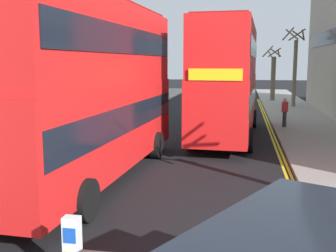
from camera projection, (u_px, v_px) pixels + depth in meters
The scene contains 10 objects.
sidewalk_right at pixel (335, 154), 16.80m from camera, with size 4.00×80.00×0.14m, color gray.
sidewalk_left at pixel (38, 143), 19.09m from camera, with size 4.00×80.00×0.14m, color gray.
kerb_line_outer at pixel (287, 165), 15.24m from camera, with size 0.10×56.00×0.01m, color yellow.
kerb_line_inner at pixel (282, 165), 15.27m from camera, with size 0.10×56.00×0.01m, color yellow.
keep_left_bollard at pixel (73, 251), 6.93m from camera, with size 0.36×0.28×1.11m.
double_decker_bus_away at pixel (91, 85), 12.89m from camera, with size 3.17×10.91×5.64m.
double_decker_bus_oncoming at pixel (228, 77), 20.50m from camera, with size 3.18×10.91×5.64m.
pedestrian_far at pixel (285, 112), 23.28m from camera, with size 0.34×0.22×1.62m.
street_tree_near at pixel (295, 67), 33.84m from camera, with size 1.93×2.02×6.51m.
street_tree_far at pixel (273, 76), 39.43m from camera, with size 1.79×1.78×5.21m.
Camera 1 is at (2.74, -1.38, 3.74)m, focal length 44.27 mm.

